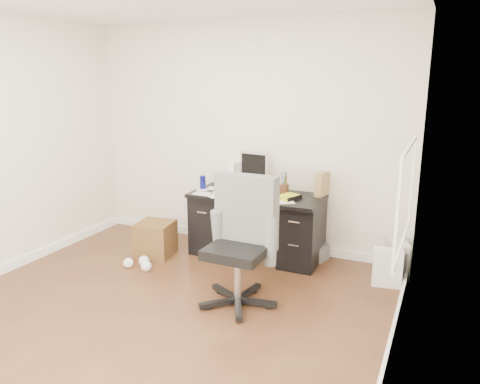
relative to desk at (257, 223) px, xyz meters
The scene contains 18 objects.
ground 1.73m from the desk, 100.29° to the right, with size 4.00×4.00×0.00m, color #472517.
room_shell 2.07m from the desk, 99.37° to the right, with size 4.02×4.02×2.71m.
desk is the anchor object (origin of this frame).
loose_papers 0.41m from the desk, 165.47° to the right, with size 1.10×0.60×0.00m, color white, non-canonical shape.
lcd_monitor 0.62m from the desk, 121.38° to the left, with size 0.36×0.21×0.46m, color silver, non-canonical shape.
keyboard 0.38m from the desk, 70.86° to the right, with size 0.44×0.15×0.03m, color black.
computer_mouse 0.43m from the desk, ahead, with size 0.06×0.06×0.06m, color silver.
travel_mug 0.81m from the desk, behind, with size 0.07×0.07×0.16m, color navy.
white_binder 0.66m from the desk, 146.37° to the left, with size 0.12×0.27×0.31m, color white.
magazine_file 0.88m from the desk, 19.69° to the left, with size 0.11×0.23×0.27m, color #A88651.
pen_cup 0.57m from the desk, 35.05° to the left, with size 0.10×0.10×0.25m, color #5B2C1A, non-canonical shape.
yellow_book 0.54m from the desk, ahead, with size 0.18×0.23×0.04m, color #CDCE16.
paper_remote 0.45m from the desk, 79.19° to the right, with size 0.28×0.22×0.02m, color white, non-canonical shape.
office_chair 1.24m from the desk, 75.92° to the right, with size 0.68×0.68×1.19m, color #535553, non-canonical shape.
pc_tower 1.58m from the desk, ahead, with size 0.17×0.38×0.38m, color beige.
shopping_bag 1.54m from the desk, ahead, with size 0.29×0.20×0.39m, color silver.
wicker_basket 1.21m from the desk, 156.89° to the right, with size 0.40×0.40×0.40m, color #492F15.
desk_printer 0.73m from the desk, 15.18° to the left, with size 0.31×0.25×0.18m, color slate.
Camera 1 is at (2.25, -3.15, 2.07)m, focal length 35.00 mm.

